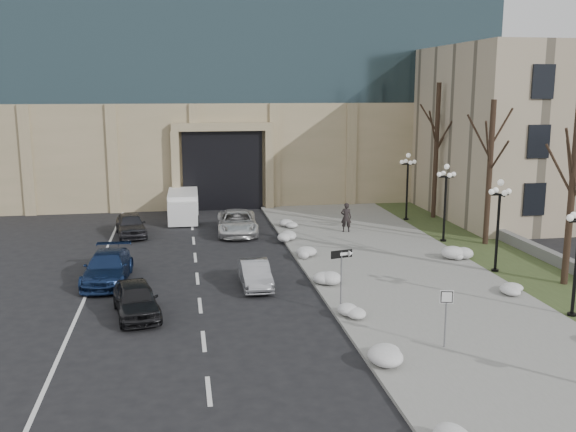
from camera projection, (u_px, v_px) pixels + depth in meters
name	position (u px, v px, depth m)	size (l,w,h in m)	color
ground	(435.00, 405.00, 18.80)	(160.00, 160.00, 0.00)	black
sidewalk	(394.00, 268.00, 32.89)	(9.00, 40.00, 0.12)	gray
curb	(308.00, 272.00, 32.16)	(0.30, 40.00, 0.14)	gray
grass_strip	(511.00, 263.00, 33.95)	(4.00, 40.00, 0.10)	#374522
stone_wall	(527.00, 247.00, 36.15)	(0.50, 30.00, 0.70)	slate
classical_building	(571.00, 130.00, 48.25)	(22.00, 18.12, 12.00)	tan
car_a	(136.00, 299.00, 26.07)	(1.66, 4.11, 1.40)	black
car_b	(255.00, 274.00, 29.89)	(1.30, 3.72, 1.23)	#9C9EA4
car_c	(108.00, 267.00, 30.58)	(2.04, 5.01, 1.45)	navy
car_d	(237.00, 222.00, 40.76)	(2.45, 5.31, 1.48)	silver
car_e	(131.00, 224.00, 40.20)	(1.71, 4.25, 1.45)	#323237
pedestrian	(346.00, 217.00, 40.76)	(0.68, 0.45, 1.87)	black
box_truck	(183.00, 206.00, 45.26)	(2.20, 5.96, 1.88)	white
one_way_sign	(345.00, 261.00, 26.09)	(1.01, 0.37, 2.69)	slate
keep_sign	(446.00, 306.00, 22.44)	(0.47, 0.15, 2.22)	slate
snow_clump_b	(388.00, 355.00, 21.59)	(1.10, 1.60, 0.36)	silver
snow_clump_c	(349.00, 314.00, 25.55)	(1.10, 1.60, 0.36)	silver
snow_clump_d	(328.00, 281.00, 29.81)	(1.10, 1.60, 0.36)	silver
snow_clump_e	(301.00, 254.00, 34.65)	(1.10, 1.60, 0.36)	silver
snow_clump_f	(288.00, 237.00, 38.67)	(1.10, 1.60, 0.36)	silver
snow_clump_g	(285.00, 224.00, 42.39)	(1.10, 1.60, 0.36)	silver
snow_clump_i	(509.00, 288.00, 28.88)	(1.10, 1.60, 0.36)	silver
snow_clump_j	(457.00, 255.00, 34.59)	(1.10, 1.60, 0.36)	silver
lamppost_b	(499.00, 213.00, 31.63)	(1.18, 1.18, 4.76)	black
lamppost_c	(446.00, 192.00, 37.92)	(1.18, 1.18, 4.76)	black
lamppost_d	(408.00, 177.00, 44.20)	(1.18, 1.18, 4.76)	black
tree_near	(575.00, 162.00, 29.03)	(3.20, 3.20, 9.00)	black
tree_mid	(491.00, 152.00, 36.83)	(3.20, 3.20, 8.50)	black
tree_far	(437.00, 132.00, 44.44)	(3.20, 3.20, 9.50)	black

